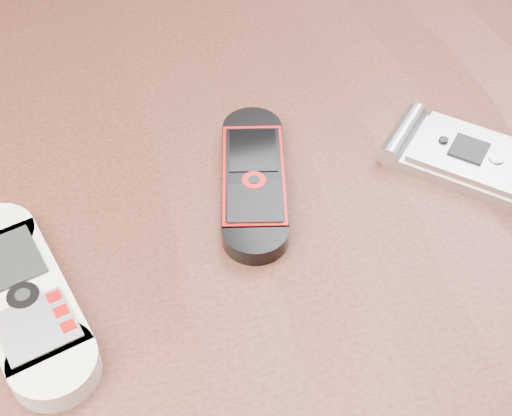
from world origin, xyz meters
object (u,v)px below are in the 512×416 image
object	(u,v)px
motorola_razr	(471,158)
nokia_white	(23,297)
table	(250,309)
nokia_black_red	(254,179)

from	to	relation	value
motorola_razr	nokia_white	bearing A→B (deg)	141.67
table	motorola_razr	bearing A→B (deg)	2.29
nokia_white	motorola_razr	bearing A→B (deg)	-8.42
nokia_white	nokia_black_red	distance (m)	0.17
table	nokia_black_red	size ratio (longest dim) A/B	8.40
nokia_white	table	bearing A→B (deg)	-3.37
table	motorola_razr	distance (m)	0.20
nokia_black_red	table	bearing A→B (deg)	-97.15
table	nokia_white	size ratio (longest dim) A/B	7.70
nokia_black_red	nokia_white	bearing A→B (deg)	-144.97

